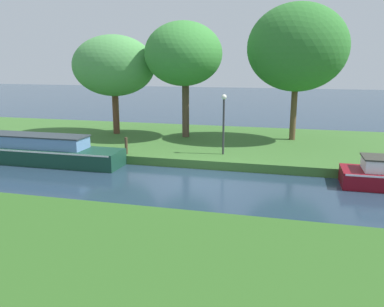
{
  "coord_description": "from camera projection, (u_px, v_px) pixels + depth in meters",
  "views": [
    {
      "loc": [
        3.57,
        -14.76,
        4.75
      ],
      "look_at": [
        -0.51,
        1.2,
        0.9
      ],
      "focal_mm": 36.83,
      "sensor_mm": 36.0,
      "label": 1
    }
  ],
  "objects": [
    {
      "name": "ground_plane",
      "position": [
        197.0,
        182.0,
        15.87
      ],
      "size": [
        120.0,
        120.0,
        0.0
      ],
      "primitive_type": "plane",
      "color": "#223649"
    },
    {
      "name": "willow_tree_centre",
      "position": [
        184.0,
        54.0,
        21.96
      ],
      "size": [
        4.32,
        4.65,
        6.56
      ],
      "color": "brown",
      "rests_on": "riverbank_far"
    },
    {
      "name": "lamp_post",
      "position": [
        224.0,
        117.0,
        18.58
      ],
      "size": [
        0.24,
        0.24,
        2.87
      ],
      "color": "#333338",
      "rests_on": "riverbank_far"
    },
    {
      "name": "riverbank_far",
      "position": [
        226.0,
        144.0,
        22.42
      ],
      "size": [
        72.0,
        10.0,
        0.4
      ],
      "primitive_type": "cube",
      "color": "#3A682B",
      "rests_on": "ground_plane"
    },
    {
      "name": "willow_tree_right",
      "position": [
        297.0,
        48.0,
        21.05
      ],
      "size": [
        5.37,
        4.61,
        7.43
      ],
      "color": "brown",
      "rests_on": "riverbank_far"
    },
    {
      "name": "mooring_post_near",
      "position": [
        126.0,
        146.0,
        18.97
      ],
      "size": [
        0.14,
        0.14,
        0.81
      ],
      "primitive_type": "cylinder",
      "color": "#473624",
      "rests_on": "riverbank_far"
    },
    {
      "name": "forest_narrowboat",
      "position": [
        11.0,
        148.0,
        19.18
      ],
      "size": [
        10.98,
        1.68,
        1.91
      ],
      "color": "#163E2E",
      "rests_on": "ground_plane"
    },
    {
      "name": "willow_tree_left",
      "position": [
        113.0,
        66.0,
        23.5
      ],
      "size": [
        5.14,
        3.65,
        5.92
      ],
      "color": "brown",
      "rests_on": "riverbank_far"
    }
  ]
}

